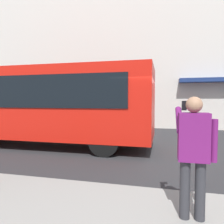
% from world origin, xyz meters
% --- Properties ---
extents(ground_plane, '(60.00, 60.00, 0.00)m').
position_xyz_m(ground_plane, '(0.00, 0.00, 0.00)').
color(ground_plane, '#2B2B2D').
extents(building_facade_far, '(28.00, 1.55, 12.00)m').
position_xyz_m(building_facade_far, '(-0.02, -6.80, 5.99)').
color(building_facade_far, beige).
rests_on(building_facade_far, ground_plane).
extents(red_bus, '(9.05, 2.54, 3.08)m').
position_xyz_m(red_bus, '(4.50, -0.07, 1.68)').
color(red_bus, red).
rests_on(red_bus, ground_plane).
extents(pedestrian_photographer, '(0.53, 0.52, 1.70)m').
position_xyz_m(pedestrian_photographer, '(-0.75, 4.43, 1.14)').
color(pedestrian_photographer, '#2D2D33').
rests_on(pedestrian_photographer, sidewalk_curb).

